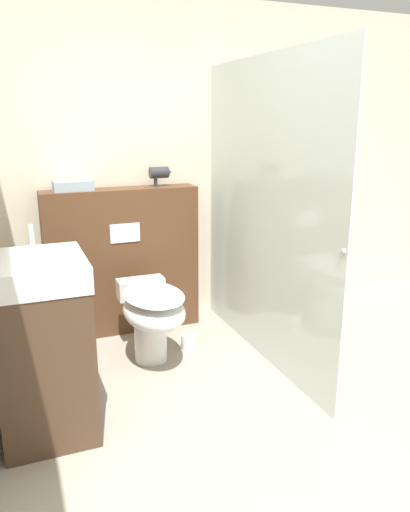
% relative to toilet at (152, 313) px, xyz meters
% --- Properties ---
extents(ground_plane, '(12.00, 12.00, 0.00)m').
position_rel_toilet_xyz_m(ground_plane, '(0.35, -1.22, -0.36)').
color(ground_plane, '#9E9384').
extents(wall_back, '(8.00, 0.06, 2.50)m').
position_rel_toilet_xyz_m(wall_back, '(0.35, 0.81, 0.89)').
color(wall_back, beige).
rests_on(wall_back, ground_plane).
extents(partition_panel, '(1.16, 0.23, 1.12)m').
position_rel_toilet_xyz_m(partition_panel, '(-0.04, 0.64, 0.20)').
color(partition_panel, '#51331E').
rests_on(partition_panel, ground_plane).
extents(shower_glass, '(0.04, 1.81, 2.01)m').
position_rel_toilet_xyz_m(shower_glass, '(0.75, -0.13, 0.64)').
color(shower_glass, silver).
rests_on(shower_glass, ground_plane).
extents(toilet, '(0.39, 0.69, 0.52)m').
position_rel_toilet_xyz_m(toilet, '(0.00, 0.00, 0.00)').
color(toilet, white).
rests_on(toilet, ground_plane).
extents(sink_vanity, '(0.47, 0.55, 1.09)m').
position_rel_toilet_xyz_m(sink_vanity, '(-0.72, -0.51, 0.12)').
color(sink_vanity, '#473323').
rests_on(sink_vanity, ground_plane).
extents(hair_drier, '(0.17, 0.09, 0.15)m').
position_rel_toilet_xyz_m(hair_drier, '(0.28, 0.66, 0.86)').
color(hair_drier, '#2D2D33').
rests_on(hair_drier, partition_panel).
extents(folded_towel, '(0.28, 0.17, 0.07)m').
position_rel_toilet_xyz_m(folded_towel, '(-0.37, 0.66, 0.79)').
color(folded_towel, '#8C9EAD').
rests_on(folded_towel, partition_panel).
extents(spare_toilet_roll, '(0.11, 0.11, 0.11)m').
position_rel_toilet_xyz_m(spare_toilet_roll, '(0.30, 0.11, -0.31)').
color(spare_toilet_roll, white).
rests_on(spare_toilet_roll, ground_plane).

